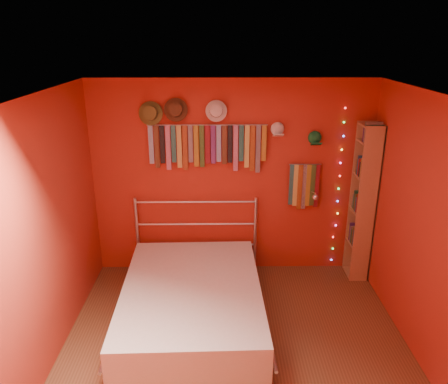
{
  "coord_description": "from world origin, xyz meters",
  "views": [
    {
      "loc": [
        -0.16,
        -3.49,
        2.97
      ],
      "look_at": [
        -0.11,
        0.9,
        1.39
      ],
      "focal_mm": 35.0,
      "sensor_mm": 36.0,
      "label": 1
    }
  ],
  "objects_px": {
    "bookshelf": "(366,202)",
    "reading_lamp": "(315,196)",
    "bed": "(192,302)",
    "tie_rack": "(208,145)"
  },
  "relations": [
    {
      "from": "tie_rack",
      "to": "bookshelf",
      "type": "bearing_deg",
      "value": -4.54
    },
    {
      "from": "bookshelf",
      "to": "reading_lamp",
      "type": "bearing_deg",
      "value": -177.86
    },
    {
      "from": "bookshelf",
      "to": "bed",
      "type": "xyz_separation_m",
      "value": [
        -2.12,
        -0.96,
        -0.78
      ]
    },
    {
      "from": "reading_lamp",
      "to": "bed",
      "type": "relative_size",
      "value": 0.15
    },
    {
      "from": "bed",
      "to": "tie_rack",
      "type": "bearing_deg",
      "value": 80.21
    },
    {
      "from": "tie_rack",
      "to": "reading_lamp",
      "type": "distance_m",
      "value": 1.45
    },
    {
      "from": "tie_rack",
      "to": "bookshelf",
      "type": "xyz_separation_m",
      "value": [
        1.95,
        -0.16,
        -0.69
      ]
    },
    {
      "from": "bed",
      "to": "bookshelf",
      "type": "bearing_deg",
      "value": 22.94
    },
    {
      "from": "reading_lamp",
      "to": "bookshelf",
      "type": "height_order",
      "value": "bookshelf"
    },
    {
      "from": "tie_rack",
      "to": "bookshelf",
      "type": "distance_m",
      "value": 2.08
    }
  ]
}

